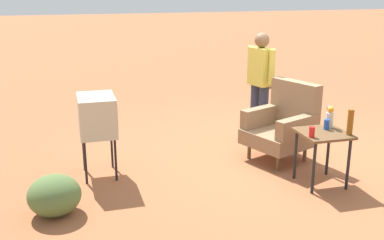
{
  "coord_description": "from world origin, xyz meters",
  "views": [
    {
      "loc": [
        5.64,
        -2.81,
        2.37
      ],
      "look_at": [
        0.11,
        -1.33,
        0.65
      ],
      "focal_mm": 43.61,
      "sensor_mm": 36.0,
      "label": 1
    }
  ],
  "objects_px": {
    "bottle_tall_amber": "(350,122)",
    "flower_vase": "(330,115)",
    "soda_can_blue": "(327,124)",
    "soda_can_red": "(312,132)",
    "tv_on_stand": "(97,116)",
    "person_standing": "(260,80)",
    "side_table": "(323,140)",
    "armchair": "(283,124)"
  },
  "relations": [
    {
      "from": "bottle_tall_amber",
      "to": "flower_vase",
      "type": "distance_m",
      "value": 0.33
    },
    {
      "from": "soda_can_blue",
      "to": "soda_can_red",
      "type": "relative_size",
      "value": 1.0
    },
    {
      "from": "tv_on_stand",
      "to": "person_standing",
      "type": "relative_size",
      "value": 0.63
    },
    {
      "from": "side_table",
      "to": "tv_on_stand",
      "type": "bearing_deg",
      "value": -110.38
    },
    {
      "from": "bottle_tall_amber",
      "to": "soda_can_red",
      "type": "height_order",
      "value": "bottle_tall_amber"
    },
    {
      "from": "person_standing",
      "to": "bottle_tall_amber",
      "type": "height_order",
      "value": "person_standing"
    },
    {
      "from": "armchair",
      "to": "bottle_tall_amber",
      "type": "distance_m",
      "value": 1.14
    },
    {
      "from": "tv_on_stand",
      "to": "flower_vase",
      "type": "distance_m",
      "value": 2.83
    },
    {
      "from": "armchair",
      "to": "soda_can_red",
      "type": "relative_size",
      "value": 8.69
    },
    {
      "from": "side_table",
      "to": "armchair",
      "type": "bearing_deg",
      "value": -175.09
    },
    {
      "from": "bottle_tall_amber",
      "to": "side_table",
      "type": "bearing_deg",
      "value": -123.11
    },
    {
      "from": "soda_can_red",
      "to": "flower_vase",
      "type": "relative_size",
      "value": 0.46
    },
    {
      "from": "soda_can_blue",
      "to": "bottle_tall_amber",
      "type": "distance_m",
      "value": 0.3
    },
    {
      "from": "tv_on_stand",
      "to": "bottle_tall_amber",
      "type": "height_order",
      "value": "tv_on_stand"
    },
    {
      "from": "side_table",
      "to": "person_standing",
      "type": "bearing_deg",
      "value": -177.45
    },
    {
      "from": "armchair",
      "to": "tv_on_stand",
      "type": "xyz_separation_m",
      "value": [
        -0.05,
        -2.47,
        0.28
      ]
    },
    {
      "from": "soda_can_red",
      "to": "flower_vase",
      "type": "height_order",
      "value": "flower_vase"
    },
    {
      "from": "armchair",
      "to": "bottle_tall_amber",
      "type": "relative_size",
      "value": 3.53
    },
    {
      "from": "side_table",
      "to": "bottle_tall_amber",
      "type": "relative_size",
      "value": 2.19
    },
    {
      "from": "bottle_tall_amber",
      "to": "flower_vase",
      "type": "relative_size",
      "value": 1.13
    },
    {
      "from": "armchair",
      "to": "soda_can_red",
      "type": "bearing_deg",
      "value": -8.28
    },
    {
      "from": "armchair",
      "to": "soda_can_blue",
      "type": "bearing_deg",
      "value": 11.57
    },
    {
      "from": "person_standing",
      "to": "flower_vase",
      "type": "distance_m",
      "value": 1.6
    },
    {
      "from": "tv_on_stand",
      "to": "flower_vase",
      "type": "bearing_deg",
      "value": 73.88
    },
    {
      "from": "side_table",
      "to": "soda_can_blue",
      "type": "xyz_separation_m",
      "value": [
        -0.09,
        0.09,
        0.16
      ]
    },
    {
      "from": "tv_on_stand",
      "to": "soda_can_blue",
      "type": "bearing_deg",
      "value": 72.02
    },
    {
      "from": "person_standing",
      "to": "bottle_tall_amber",
      "type": "bearing_deg",
      "value": 9.47
    },
    {
      "from": "bottle_tall_amber",
      "to": "soda_can_blue",
      "type": "bearing_deg",
      "value": -148.52
    },
    {
      "from": "armchair",
      "to": "person_standing",
      "type": "xyz_separation_m",
      "value": [
        -0.85,
        -0.0,
        0.44
      ]
    },
    {
      "from": "side_table",
      "to": "tv_on_stand",
      "type": "distance_m",
      "value": 2.73
    },
    {
      "from": "armchair",
      "to": "side_table",
      "type": "bearing_deg",
      "value": 4.91
    },
    {
      "from": "person_standing",
      "to": "soda_can_red",
      "type": "distance_m",
      "value": 1.88
    },
    {
      "from": "side_table",
      "to": "flower_vase",
      "type": "bearing_deg",
      "value": 134.31
    },
    {
      "from": "person_standing",
      "to": "soda_can_red",
      "type": "bearing_deg",
      "value": -4.53
    },
    {
      "from": "armchair",
      "to": "soda_can_blue",
      "type": "height_order",
      "value": "armchair"
    },
    {
      "from": "armchair",
      "to": "soda_can_blue",
      "type": "distance_m",
      "value": 0.85
    },
    {
      "from": "armchair",
      "to": "tv_on_stand",
      "type": "bearing_deg",
      "value": -91.2
    },
    {
      "from": "person_standing",
      "to": "flower_vase",
      "type": "relative_size",
      "value": 6.19
    },
    {
      "from": "tv_on_stand",
      "to": "soda_can_blue",
      "type": "xyz_separation_m",
      "value": [
        0.86,
        2.64,
        -0.06
      ]
    },
    {
      "from": "tv_on_stand",
      "to": "soda_can_blue",
      "type": "distance_m",
      "value": 2.78
    },
    {
      "from": "side_table",
      "to": "flower_vase",
      "type": "distance_m",
      "value": 0.34
    },
    {
      "from": "side_table",
      "to": "person_standing",
      "type": "height_order",
      "value": "person_standing"
    }
  ]
}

